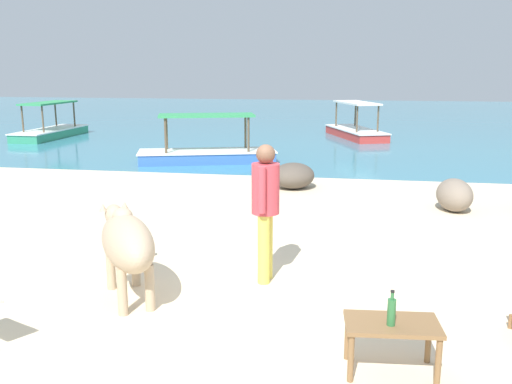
{
  "coord_description": "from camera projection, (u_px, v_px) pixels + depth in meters",
  "views": [
    {
      "loc": [
        1.16,
        -5.63,
        2.49
      ],
      "look_at": [
        -0.35,
        3.0,
        0.55
      ],
      "focal_mm": 39.18,
      "sensor_mm": 36.0,
      "label": 1
    }
  ],
  "objects": [
    {
      "name": "boat_blue",
      "position": [
        207.0,
        152.0,
        15.04
      ],
      "size": [
        3.85,
        2.17,
        1.29
      ],
      "rotation": [
        0.0,
        0.0,
        3.44
      ],
      "color": "#3866B7",
      "rests_on": "water_surface"
    },
    {
      "name": "shore_rock_medium",
      "position": [
        454.0,
        195.0,
        9.76
      ],
      "size": [
        0.75,
        0.93,
        0.58
      ],
      "primitive_type": "ellipsoid",
      "rotation": [
        0.0,
        0.0,
        1.79
      ],
      "color": "gray",
      "rests_on": "sand_beach"
    },
    {
      "name": "sand_beach",
      "position": [
        240.0,
        298.0,
        6.14
      ],
      "size": [
        18.0,
        14.0,
        0.04
      ],
      "primitive_type": "cube",
      "color": "beige",
      "rests_on": "ground"
    },
    {
      "name": "cow",
      "position": [
        127.0,
        242.0,
        5.98
      ],
      "size": [
        1.23,
        1.63,
        0.97
      ],
      "rotation": [
        0.0,
        0.0,
        2.14
      ],
      "color": "tan",
      "rests_on": "sand_beach"
    },
    {
      "name": "boat_red",
      "position": [
        356.0,
        130.0,
        20.43
      ],
      "size": [
        2.4,
        3.84,
        1.29
      ],
      "rotation": [
        0.0,
        0.0,
        1.94
      ],
      "color": "#C63833",
      "rests_on": "water_surface"
    },
    {
      "name": "boat_green",
      "position": [
        51.0,
        130.0,
        20.37
      ],
      "size": [
        1.21,
        3.69,
        1.29
      ],
      "rotation": [
        0.0,
        0.0,
        4.7
      ],
      "color": "#338E66",
      "rests_on": "water_surface"
    },
    {
      "name": "shore_rock_small",
      "position": [
        293.0,
        176.0,
        11.63
      ],
      "size": [
        1.18,
        1.21,
        0.54
      ],
      "primitive_type": "ellipsoid",
      "rotation": [
        0.0,
        0.0,
        1.12
      ],
      "color": "brown",
      "rests_on": "sand_beach"
    },
    {
      "name": "water_surface",
      "position": [
        330.0,
        121.0,
        27.31
      ],
      "size": [
        60.0,
        36.0,
        0.03
      ],
      "primitive_type": "cube",
      "color": "teal",
      "rests_on": "ground"
    },
    {
      "name": "person_standing",
      "position": [
        265.0,
        202.0,
        6.41
      ],
      "size": [
        0.32,
        0.51,
        1.62
      ],
      "rotation": [
        0.0,
        0.0,
        3.1
      ],
      "color": "#DBC64C",
      "rests_on": "sand_beach"
    },
    {
      "name": "low_bench_table",
      "position": [
        392.0,
        330.0,
        4.54
      ],
      "size": [
        0.8,
        0.5,
        0.44
      ],
      "rotation": [
        0.0,
        0.0,
        0.09
      ],
      "color": "brown",
      "rests_on": "sand_beach"
    },
    {
      "name": "bottle",
      "position": [
        391.0,
        311.0,
        4.45
      ],
      "size": [
        0.07,
        0.07,
        0.3
      ],
      "color": "#2D6B38",
      "rests_on": "low_bench_table"
    }
  ]
}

